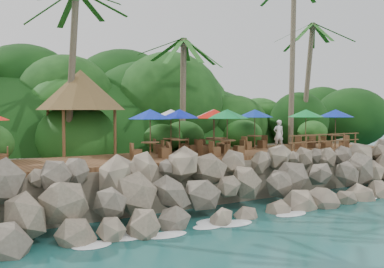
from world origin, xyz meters
TOP-DOWN VIEW (x-y plane):
  - ground at (0.00, 0.00)m, footprint 140.00×140.00m
  - land_base at (0.00, 16.00)m, footprint 32.00×25.20m
  - jungle_hill at (0.00, 23.50)m, footprint 44.80×28.00m
  - seawall at (0.00, 2.00)m, footprint 29.00×4.00m
  - terrace at (0.00, 6.00)m, footprint 26.00×5.00m
  - jungle_foliage at (0.00, 15.00)m, footprint 44.00×16.00m
  - foam_line at (0.00, 0.30)m, footprint 25.20×0.80m
  - palapa at (-4.88, 9.69)m, footprint 4.85×4.85m
  - dining_clusters at (0.07, 5.72)m, footprint 23.85×5.22m
  - railing at (7.95, 3.65)m, footprint 6.10×0.10m
  - waiter at (6.45, 6.06)m, footprint 0.76×0.64m

SIDE VIEW (x-z plane):
  - ground at x=0.00m, z-range 0.00..0.00m
  - jungle_hill at x=0.00m, z-range -7.70..7.70m
  - jungle_foliage at x=0.00m, z-range -6.00..6.00m
  - foam_line at x=0.00m, z-range 0.00..0.06m
  - land_base at x=0.00m, z-range 0.00..2.10m
  - seawall at x=0.00m, z-range 0.00..2.30m
  - terrace at x=0.00m, z-range 2.10..2.30m
  - railing at x=7.95m, z-range 2.41..3.41m
  - waiter at x=6.45m, z-range 2.30..4.09m
  - dining_clusters at x=0.07m, z-range 3.10..5.54m
  - palapa at x=-4.88m, z-range 3.49..8.09m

